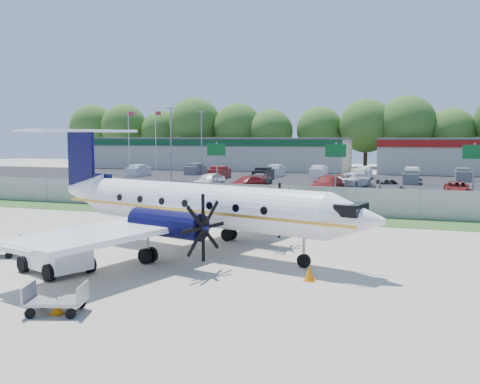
% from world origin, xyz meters
% --- Properties ---
extents(ground, '(170.00, 170.00, 0.00)m').
position_xyz_m(ground, '(0.00, 0.00, 0.00)').
color(ground, '#B3A998').
rests_on(ground, ground).
extents(grass_verge, '(170.00, 4.00, 0.02)m').
position_xyz_m(grass_verge, '(0.00, 12.00, 0.01)').
color(grass_verge, '#2D561E').
rests_on(grass_verge, ground).
extents(access_road, '(170.00, 8.00, 0.02)m').
position_xyz_m(access_road, '(0.00, 19.00, 0.01)').
color(access_road, black).
rests_on(access_road, ground).
extents(parking_lot, '(170.00, 32.00, 0.02)m').
position_xyz_m(parking_lot, '(0.00, 40.00, 0.01)').
color(parking_lot, black).
rests_on(parking_lot, ground).
extents(perimeter_fence, '(120.00, 0.06, 1.99)m').
position_xyz_m(perimeter_fence, '(0.00, 14.00, 1.00)').
color(perimeter_fence, gray).
rests_on(perimeter_fence, ground).
extents(building_west, '(46.40, 12.40, 5.24)m').
position_xyz_m(building_west, '(-24.00, 61.98, 2.63)').
color(building_west, '#BCB9AA').
rests_on(building_west, ground).
extents(sign_left, '(1.80, 0.26, 5.00)m').
position_xyz_m(sign_left, '(-8.00, 22.91, 3.61)').
color(sign_left, gray).
rests_on(sign_left, ground).
extents(sign_mid, '(1.80, 0.26, 5.00)m').
position_xyz_m(sign_mid, '(3.00, 22.91, 3.61)').
color(sign_mid, gray).
rests_on(sign_mid, ground).
extents(sign_right, '(1.80, 0.26, 5.00)m').
position_xyz_m(sign_right, '(14.00, 22.91, 3.61)').
color(sign_right, gray).
rests_on(sign_right, ground).
extents(flagpole_west, '(1.06, 0.12, 10.00)m').
position_xyz_m(flagpole_west, '(-35.92, 55.00, 5.64)').
color(flagpole_west, white).
rests_on(flagpole_west, ground).
extents(flagpole_east, '(1.06, 0.12, 10.00)m').
position_xyz_m(flagpole_east, '(-30.92, 55.00, 5.64)').
color(flagpole_east, white).
rests_on(flagpole_east, ground).
extents(light_pole_nw, '(0.90, 0.35, 9.09)m').
position_xyz_m(light_pole_nw, '(-20.00, 38.00, 5.23)').
color(light_pole_nw, gray).
rests_on(light_pole_nw, ground).
extents(light_pole_sw, '(0.90, 0.35, 9.09)m').
position_xyz_m(light_pole_sw, '(-20.00, 48.00, 5.23)').
color(light_pole_sw, gray).
rests_on(light_pole_sw, ground).
extents(tree_line, '(112.00, 6.00, 14.00)m').
position_xyz_m(tree_line, '(0.00, 74.00, 0.00)').
color(tree_line, '#305A1A').
rests_on(tree_line, ground).
extents(aircraft, '(19.38, 18.94, 5.92)m').
position_xyz_m(aircraft, '(-0.36, 0.09, 2.29)').
color(aircraft, white).
rests_on(aircraft, ground).
extents(pushback_tug, '(3.33, 2.95, 1.55)m').
position_xyz_m(pushback_tug, '(-3.92, -5.56, 0.74)').
color(pushback_tug, white).
rests_on(pushback_tug, ground).
extents(baggage_cart_far, '(2.04, 1.57, 0.94)m').
position_xyz_m(baggage_cart_far, '(-0.79, -9.76, 0.44)').
color(baggage_cart_far, gray).
rests_on(baggage_cart_far, ground).
extents(cone_nose, '(0.43, 0.43, 0.61)m').
position_xyz_m(cone_nose, '(6.01, -3.44, 0.29)').
color(cone_nose, orange).
rests_on(cone_nose, ground).
extents(cone_port_wing, '(0.38, 0.38, 0.54)m').
position_xyz_m(cone_port_wing, '(-0.74, -9.79, 0.26)').
color(cone_port_wing, orange).
rests_on(cone_port_wing, ground).
extents(cone_starboard_wing, '(0.34, 0.34, 0.48)m').
position_xyz_m(cone_starboard_wing, '(1.83, 10.29, 0.23)').
color(cone_starboard_wing, orange).
rests_on(cone_starboard_wing, ground).
extents(road_car_west, '(5.97, 3.93, 1.61)m').
position_xyz_m(road_car_west, '(-21.95, 17.36, 0.00)').
color(road_car_west, silver).
rests_on(road_car_west, ground).
extents(road_car_mid, '(4.62, 2.27, 1.29)m').
position_xyz_m(road_car_mid, '(11.61, 19.85, 0.00)').
color(road_car_mid, black).
rests_on(road_car_mid, ground).
extents(parked_car_a, '(2.32, 5.01, 1.66)m').
position_xyz_m(parked_car_a, '(-11.34, 29.43, 0.00)').
color(parked_car_a, silver).
rests_on(parked_car_a, ground).
extents(parked_car_b, '(3.84, 5.31, 1.43)m').
position_xyz_m(parked_car_b, '(-6.92, 28.71, 0.00)').
color(parked_car_b, maroon).
rests_on(parked_car_b, ground).
extents(parked_car_c, '(3.00, 6.00, 1.68)m').
position_xyz_m(parked_car_c, '(1.41, 28.10, 0.00)').
color(parked_car_c, maroon).
rests_on(parked_car_c, ground).
extents(parked_car_d, '(3.64, 5.99, 1.55)m').
position_xyz_m(parked_car_d, '(7.09, 28.53, 0.00)').
color(parked_car_d, '#595B5E').
rests_on(parked_car_d, ground).
extents(parked_car_e, '(2.35, 4.90, 1.35)m').
position_xyz_m(parked_car_e, '(13.25, 29.82, 0.00)').
color(parked_car_e, maroon).
rests_on(parked_car_e, ground).
extents(parked_car_f, '(1.94, 4.59, 1.32)m').
position_xyz_m(parked_car_f, '(-7.29, 35.10, 0.00)').
color(parked_car_f, '#595B5E').
rests_on(parked_car_f, ground).
extents(parked_car_g, '(4.11, 6.21, 1.59)m').
position_xyz_m(parked_car_g, '(3.05, 34.96, 0.00)').
color(parked_car_g, silver).
rests_on(parked_car_g, ground).
extents(far_parking_rows, '(56.00, 10.00, 1.60)m').
position_xyz_m(far_parking_rows, '(0.00, 45.00, 0.00)').
color(far_parking_rows, gray).
rests_on(far_parking_rows, ground).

